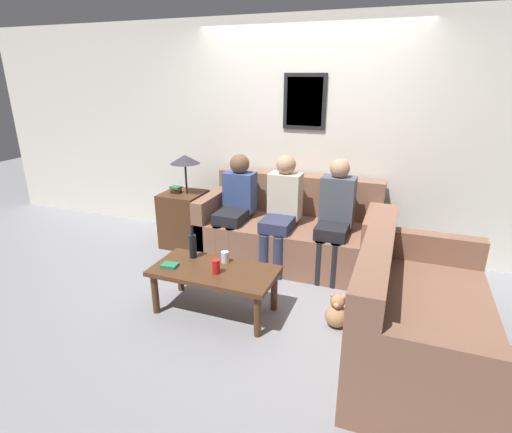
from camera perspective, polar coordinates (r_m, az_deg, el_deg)
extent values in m
plane|color=gray|center=(4.15, 2.58, -8.95)|extent=(16.00, 16.00, 0.00)
cube|color=silver|center=(4.69, 6.88, 11.12)|extent=(9.00, 0.06, 2.60)
cube|color=black|center=(4.61, 6.96, 15.98)|extent=(0.48, 0.02, 0.60)
cube|color=silver|center=(4.60, 6.93, 15.97)|extent=(0.40, 0.01, 0.52)
cube|color=brown|center=(4.47, 4.61, -3.54)|extent=(1.92, 0.92, 0.46)
cube|color=brown|center=(4.65, 6.03, 3.25)|extent=(1.92, 0.20, 0.45)
cube|color=brown|center=(4.73, -5.74, -0.65)|extent=(0.14, 0.92, 0.70)
cube|color=brown|center=(4.29, 16.16, -3.55)|extent=(0.14, 0.92, 0.70)
cube|color=brown|center=(3.24, 22.53, -14.91)|extent=(0.92, 1.68, 0.46)
cube|color=brown|center=(3.01, 16.74, -6.95)|extent=(0.20, 1.68, 0.45)
cube|color=brown|center=(2.55, 23.09, -22.09)|extent=(0.92, 0.14, 0.70)
cube|color=brown|center=(3.85, 22.65, -7.09)|extent=(0.92, 0.14, 0.70)
cube|color=#4C2D19|center=(3.47, -5.99, -7.76)|extent=(1.07, 0.54, 0.04)
cylinder|color=#4C2D19|center=(3.64, -14.21, -10.63)|extent=(0.06, 0.06, 0.37)
cylinder|color=#4C2D19|center=(3.25, 0.23, -13.99)|extent=(0.06, 0.06, 0.37)
cylinder|color=#4C2D19|center=(3.94, -10.78, -7.88)|extent=(0.06, 0.06, 0.37)
cylinder|color=#4C2D19|center=(3.58, 2.61, -10.53)|extent=(0.06, 0.06, 0.37)
cube|color=#4C2D19|center=(4.91, -10.21, -0.36)|extent=(0.47, 0.47, 0.66)
cylinder|color=#262628|center=(4.73, -9.97, 5.47)|extent=(0.02, 0.02, 0.38)
cone|color=#2D2D33|center=(4.68, -10.12, 8.06)|extent=(0.34, 0.34, 0.10)
cube|color=black|center=(4.82, -11.33, 3.50)|extent=(0.11, 0.09, 0.03)
cube|color=red|center=(4.81, -11.35, 3.81)|extent=(0.11, 0.07, 0.03)
cube|color=#237547|center=(4.81, -11.37, 4.10)|extent=(0.13, 0.11, 0.03)
cylinder|color=black|center=(3.65, -9.03, -4.21)|extent=(0.07, 0.07, 0.22)
cylinder|color=black|center=(3.59, -9.16, -1.91)|extent=(0.03, 0.03, 0.09)
cylinder|color=silver|center=(3.55, -4.46, -5.79)|extent=(0.07, 0.07, 0.10)
cube|color=#237547|center=(3.56, -12.23, -6.81)|extent=(0.15, 0.11, 0.02)
cylinder|color=red|center=(3.37, -5.72, -7.14)|extent=(0.07, 0.07, 0.12)
cube|color=black|center=(4.40, -3.40, -0.02)|extent=(0.31, 0.45, 0.14)
cylinder|color=black|center=(4.35, -5.45, -4.28)|extent=(0.11, 0.11, 0.46)
cylinder|color=black|center=(4.29, -3.61, -4.59)|extent=(0.11, 0.11, 0.46)
cube|color=#33477A|center=(4.53, -2.30, 3.54)|extent=(0.34, 0.22, 0.45)
sphere|color=brown|center=(4.45, -2.36, 7.52)|extent=(0.22, 0.22, 0.22)
cube|color=#2D334C|center=(4.19, 3.23, -1.08)|extent=(0.31, 0.45, 0.14)
cylinder|color=#2D334C|center=(4.12, 1.19, -5.58)|extent=(0.11, 0.11, 0.46)
cylinder|color=#2D334C|center=(4.08, 3.23, -5.90)|extent=(0.11, 0.11, 0.46)
cube|color=beige|center=(4.31, 4.19, 2.97)|extent=(0.34, 0.22, 0.49)
sphere|color=tan|center=(4.22, 4.31, 7.39)|extent=(0.21, 0.21, 0.21)
cube|color=black|center=(4.07, 10.86, -2.02)|extent=(0.31, 0.40, 0.14)
cylinder|color=black|center=(4.01, 9.00, -6.57)|extent=(0.11, 0.11, 0.46)
cylinder|color=black|center=(3.99, 11.16, -6.87)|extent=(0.11, 0.11, 0.46)
cube|color=#474C56|center=(4.18, 11.59, 2.17)|extent=(0.34, 0.22, 0.51)
sphere|color=tan|center=(4.09, 11.91, 6.75)|extent=(0.20, 0.20, 0.20)
sphere|color=#A87A51|center=(3.47, 11.43, -13.73)|extent=(0.19, 0.19, 0.19)
sphere|color=#A87A51|center=(3.40, 11.59, -11.75)|extent=(0.12, 0.12, 0.12)
sphere|color=#A87A51|center=(3.38, 10.90, -11.01)|extent=(0.04, 0.04, 0.04)
sphere|color=#A87A51|center=(3.37, 12.38, -11.23)|extent=(0.04, 0.04, 0.04)
sphere|color=tan|center=(3.36, 11.43, -12.27)|extent=(0.05, 0.05, 0.05)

